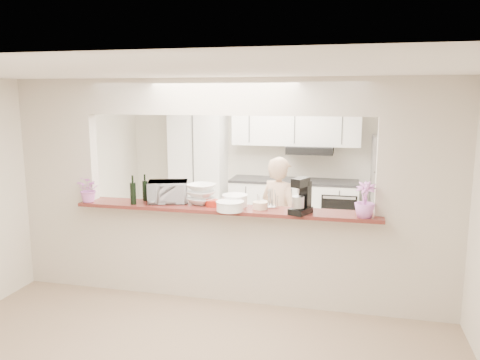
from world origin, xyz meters
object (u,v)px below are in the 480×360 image
(toaster_oven, at_px, (168,192))
(stand_mixer, at_px, (301,198))
(refrigerator, at_px, (395,190))
(person, at_px, (279,218))

(toaster_oven, height_order, stand_mixer, stand_mixer)
(toaster_oven, distance_m, stand_mixer, 1.57)
(refrigerator, relative_size, person, 1.09)
(refrigerator, xyz_separation_m, person, (-1.56, -1.85, -0.07))
(stand_mixer, xyz_separation_m, person, (-0.37, 0.94, -0.48))
(person, bearing_deg, stand_mixer, 142.63)
(stand_mixer, bearing_deg, toaster_oven, 173.58)
(refrigerator, bearing_deg, stand_mixer, -113.20)
(toaster_oven, xyz_separation_m, stand_mixer, (1.56, -0.17, 0.05))
(refrigerator, relative_size, stand_mixer, 4.45)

